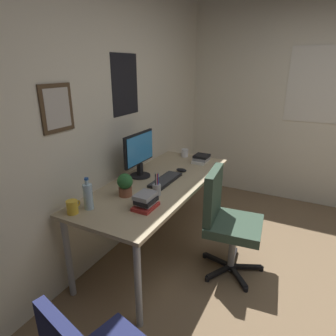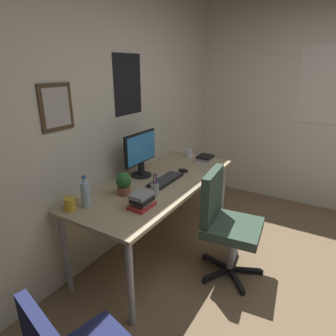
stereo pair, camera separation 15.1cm
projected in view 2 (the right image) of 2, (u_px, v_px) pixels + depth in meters
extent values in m
cube|color=beige|center=(100.00, 122.00, 2.54)|extent=(4.40, 0.08, 2.60)
cube|color=#4C3823|center=(56.00, 107.00, 2.08)|extent=(0.28, 0.02, 0.34)
cube|color=beige|center=(57.00, 107.00, 2.07)|extent=(0.22, 0.00, 0.28)
cube|color=black|center=(128.00, 85.00, 2.72)|extent=(0.40, 0.01, 0.56)
cube|color=tan|center=(159.00, 183.00, 2.71)|extent=(1.87, 0.77, 0.03)
cylinder|color=#9EA0A5|center=(131.00, 284.00, 1.97)|extent=(0.05, 0.05, 0.71)
cylinder|color=#9EA0A5|center=(222.00, 193.00, 3.38)|extent=(0.05, 0.05, 0.71)
cylinder|color=#9EA0A5|center=(66.00, 254.00, 2.29)|extent=(0.05, 0.05, 0.71)
cylinder|color=#9EA0A5|center=(175.00, 182.00, 3.70)|extent=(0.05, 0.05, 0.71)
cube|color=#334738|center=(233.00, 228.00, 2.45)|extent=(0.51, 0.51, 0.08)
cube|color=#334738|center=(212.00, 196.00, 2.44)|extent=(0.43, 0.12, 0.45)
cylinder|color=#9EA0A5|center=(231.00, 252.00, 2.54)|extent=(0.07, 0.07, 0.42)
cube|color=black|center=(233.00, 260.00, 2.72)|extent=(0.28, 0.07, 0.03)
cylinder|color=black|center=(236.00, 253.00, 2.84)|extent=(0.04, 0.04, 0.04)
cube|color=black|center=(216.00, 262.00, 2.69)|extent=(0.10, 0.28, 0.03)
cylinder|color=black|center=(204.00, 257.00, 2.78)|extent=(0.04, 0.04, 0.04)
cube|color=black|center=(217.00, 274.00, 2.53)|extent=(0.26, 0.17, 0.03)
cylinder|color=black|center=(204.00, 281.00, 2.47)|extent=(0.04, 0.04, 0.04)
cube|color=black|center=(236.00, 279.00, 2.47)|extent=(0.23, 0.22, 0.03)
cylinder|color=black|center=(243.00, 293.00, 2.34)|extent=(0.04, 0.04, 0.04)
cube|color=black|center=(245.00, 270.00, 2.58)|extent=(0.15, 0.27, 0.03)
cylinder|color=black|center=(261.00, 272.00, 2.57)|extent=(0.04, 0.04, 0.04)
cylinder|color=black|center=(141.00, 175.00, 2.83)|extent=(0.20, 0.20, 0.01)
cube|color=black|center=(141.00, 169.00, 2.81)|extent=(0.05, 0.04, 0.12)
cube|color=black|center=(140.00, 148.00, 2.74)|extent=(0.46, 0.02, 0.30)
cube|color=#338CD8|center=(142.00, 148.00, 2.73)|extent=(0.43, 0.00, 0.27)
cube|color=black|center=(166.00, 180.00, 2.70)|extent=(0.43, 0.15, 0.02)
cube|color=#38383A|center=(166.00, 179.00, 2.70)|extent=(0.41, 0.13, 0.00)
ellipsoid|color=black|center=(183.00, 170.00, 2.93)|extent=(0.06, 0.11, 0.04)
cylinder|color=silver|center=(86.00, 195.00, 2.18)|extent=(0.07, 0.07, 0.20)
cylinder|color=silver|center=(84.00, 180.00, 2.14)|extent=(0.03, 0.03, 0.04)
cylinder|color=#2659B2|center=(84.00, 177.00, 2.14)|extent=(0.03, 0.03, 0.01)
cylinder|color=white|center=(189.00, 153.00, 3.40)|extent=(0.08, 0.08, 0.09)
torus|color=white|center=(191.00, 152.00, 3.44)|extent=(0.05, 0.01, 0.05)
cylinder|color=yellow|center=(70.00, 204.00, 2.14)|extent=(0.08, 0.08, 0.10)
torus|color=yellow|center=(75.00, 201.00, 2.18)|extent=(0.05, 0.01, 0.05)
cylinder|color=brown|center=(124.00, 190.00, 2.41)|extent=(0.11, 0.11, 0.07)
sphere|color=#2D6B33|center=(123.00, 180.00, 2.38)|extent=(0.13, 0.13, 0.13)
ellipsoid|color=#287A38|center=(119.00, 179.00, 2.37)|extent=(0.07, 0.08, 0.02)
ellipsoid|color=#287A38|center=(123.00, 176.00, 2.41)|extent=(0.07, 0.08, 0.02)
ellipsoid|color=#287A38|center=(124.00, 180.00, 2.34)|extent=(0.08, 0.07, 0.02)
cylinder|color=#9EA0A5|center=(155.00, 189.00, 2.40)|extent=(0.07, 0.07, 0.09)
cylinder|color=#263FBF|center=(156.00, 181.00, 2.38)|extent=(0.01, 0.01, 0.13)
cylinder|color=red|center=(155.00, 181.00, 2.38)|extent=(0.01, 0.01, 0.13)
cylinder|color=black|center=(154.00, 181.00, 2.37)|extent=(0.01, 0.01, 0.13)
cylinder|color=#9EA0A5|center=(155.00, 180.00, 2.38)|extent=(0.01, 0.03, 0.14)
cylinder|color=#9EA0A5|center=(154.00, 181.00, 2.37)|extent=(0.01, 0.02, 0.14)
cube|color=silver|center=(204.00, 162.00, 3.19)|extent=(0.19, 0.15, 0.03)
cube|color=gray|center=(205.00, 159.00, 3.18)|extent=(0.17, 0.15, 0.03)
cube|color=black|center=(205.00, 157.00, 3.17)|extent=(0.17, 0.15, 0.03)
cube|color=#B22D28|center=(142.00, 206.00, 2.20)|extent=(0.20, 0.14, 0.03)
cube|color=silver|center=(143.00, 201.00, 2.21)|extent=(0.16, 0.12, 0.02)
cube|color=black|center=(142.00, 200.00, 2.18)|extent=(0.16, 0.13, 0.03)
cube|color=gray|center=(141.00, 195.00, 2.18)|extent=(0.17, 0.13, 0.03)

